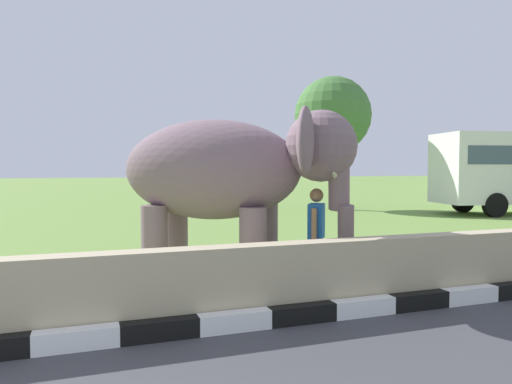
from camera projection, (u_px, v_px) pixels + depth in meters
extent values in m
cube|color=white|center=(77.00, 340.00, 5.22)|extent=(0.90, 0.20, 0.24)
cube|color=black|center=(160.00, 330.00, 5.52)|extent=(0.90, 0.20, 0.24)
cube|color=white|center=(235.00, 322.00, 5.82)|extent=(0.90, 0.20, 0.24)
cube|color=black|center=(302.00, 314.00, 6.12)|extent=(0.90, 0.20, 0.24)
cube|color=white|center=(363.00, 307.00, 6.42)|extent=(0.90, 0.20, 0.24)
cube|color=black|center=(418.00, 301.00, 6.73)|extent=(0.90, 0.20, 0.24)
cube|color=white|center=(469.00, 296.00, 7.03)|extent=(0.90, 0.20, 0.24)
cube|color=tan|center=(164.00, 291.00, 5.82)|extent=(28.00, 0.36, 1.00)
cylinder|color=slate|center=(265.00, 242.00, 8.48)|extent=(0.44, 0.44, 1.37)
cylinder|color=slate|center=(253.00, 250.00, 7.60)|extent=(0.44, 0.44, 1.37)
cylinder|color=slate|center=(176.00, 239.00, 8.88)|extent=(0.44, 0.44, 1.37)
cylinder|color=slate|center=(154.00, 246.00, 8.01)|extent=(0.44, 0.44, 1.37)
ellipsoid|color=slate|center=(211.00, 170.00, 8.18)|extent=(3.47, 3.04, 1.70)
sphere|color=slate|center=(321.00, 146.00, 7.72)|extent=(1.16, 1.16, 1.16)
ellipsoid|color=#D84C8C|center=(339.00, 136.00, 7.64)|extent=(0.65, 0.73, 0.44)
ellipsoid|color=slate|center=(318.00, 145.00, 8.51)|extent=(0.70, 0.88, 1.00)
ellipsoid|color=slate|center=(305.00, 140.00, 6.99)|extent=(0.70, 0.88, 1.00)
cylinder|color=slate|center=(339.00, 180.00, 7.68)|extent=(0.57, 0.62, 1.00)
cylinder|color=slate|center=(346.00, 230.00, 7.69)|extent=(0.40, 0.43, 0.82)
cone|color=beige|center=(337.00, 174.00, 7.96)|extent=(0.43, 0.55, 0.22)
cone|color=beige|center=(334.00, 174.00, 7.41)|extent=(0.43, 0.55, 0.22)
cylinder|color=navy|center=(317.00, 261.00, 8.12)|extent=(0.15, 0.15, 0.82)
cylinder|color=navy|center=(315.00, 264.00, 7.93)|extent=(0.15, 0.15, 0.82)
cube|color=#1E59B2|center=(316.00, 221.00, 7.99)|extent=(0.43, 0.47, 0.58)
cylinder|color=#9E7251|center=(319.00, 221.00, 8.24)|extent=(0.13, 0.14, 0.52)
cylinder|color=#9E7251|center=(314.00, 224.00, 7.74)|extent=(0.13, 0.13, 0.52)
sphere|color=#9E7251|center=(317.00, 195.00, 7.97)|extent=(0.23, 0.23, 0.23)
cylinder|color=black|center=(463.00, 201.00, 21.86)|extent=(1.04, 0.49, 1.00)
cylinder|color=black|center=(495.00, 205.00, 19.58)|extent=(1.04, 0.49, 1.00)
cylinder|color=brown|center=(332.00, 173.00, 23.36)|extent=(0.36, 0.36, 3.57)
sphere|color=#417034|center=(333.00, 115.00, 23.22)|extent=(3.71, 3.71, 3.71)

